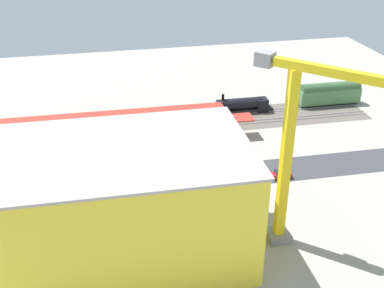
{
  "coord_description": "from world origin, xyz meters",
  "views": [
    {
      "loc": [
        12.93,
        80.64,
        48.43
      ],
      "look_at": [
        -4.9,
        -0.93,
        4.91
      ],
      "focal_mm": 44.56,
      "sensor_mm": 36.0,
      "label": 1
    }
  ],
  "objects_px": {
    "parked_car_2": "(225,181)",
    "traffic_light": "(176,174)",
    "parked_car_3": "(192,185)",
    "parked_car_6": "(94,197)",
    "passenger_coach": "(330,93)",
    "parked_car_4": "(156,189)",
    "box_truck_1": "(61,187)",
    "tower_crane": "(307,142)",
    "street_tree_3": "(164,149)",
    "locomotive": "(244,105)",
    "parked_car_1": "(254,180)",
    "platform_canopy_near": "(101,129)",
    "street_tree_1": "(172,148)",
    "parked_car_5": "(130,193)",
    "box_truck_0": "(151,184)",
    "platform_canopy_far": "(98,117)",
    "construction_building": "(123,204)",
    "parked_car_7": "(57,200)",
    "parked_car_0": "(281,175)",
    "street_tree_2": "(67,158)"
  },
  "relations": [
    {
      "from": "tower_crane",
      "to": "platform_canopy_far",
      "type": "bearing_deg",
      "value": -59.17
    },
    {
      "from": "parked_car_0",
      "to": "parked_car_4",
      "type": "xyz_separation_m",
      "value": [
        24.24,
        0.02,
        0.07
      ]
    },
    {
      "from": "construction_building",
      "to": "traffic_light",
      "type": "relative_size",
      "value": 5.52
    },
    {
      "from": "street_tree_1",
      "to": "locomotive",
      "type": "bearing_deg",
      "value": -134.29
    },
    {
      "from": "parked_car_5",
      "to": "parked_car_7",
      "type": "height_order",
      "value": "parked_car_5"
    },
    {
      "from": "locomotive",
      "to": "street_tree_3",
      "type": "bearing_deg",
      "value": 44.55
    },
    {
      "from": "platform_canopy_near",
      "to": "construction_building",
      "type": "relative_size",
      "value": 1.88
    },
    {
      "from": "platform_canopy_near",
      "to": "parked_car_0",
      "type": "xyz_separation_m",
      "value": [
        -33.13,
        20.16,
        -3.59
      ]
    },
    {
      "from": "locomotive",
      "to": "parked_car_1",
      "type": "xyz_separation_m",
      "value": [
        8.52,
        32.38,
        -1.15
      ]
    },
    {
      "from": "platform_canopy_far",
      "to": "parked_car_4",
      "type": "bearing_deg",
      "value": 108.31
    },
    {
      "from": "parked_car_2",
      "to": "construction_building",
      "type": "distance_m",
      "value": 26.21
    },
    {
      "from": "parked_car_5",
      "to": "box_truck_0",
      "type": "xyz_separation_m",
      "value": [
        -4.01,
        -0.71,
        0.88
      ]
    },
    {
      "from": "locomotive",
      "to": "parked_car_0",
      "type": "height_order",
      "value": "locomotive"
    },
    {
      "from": "parked_car_2",
      "to": "traffic_light",
      "type": "bearing_deg",
      "value": 7.95
    },
    {
      "from": "parked_car_6",
      "to": "traffic_light",
      "type": "bearing_deg",
      "value": 175.45
    },
    {
      "from": "platform_canopy_near",
      "to": "parked_car_6",
      "type": "xyz_separation_m",
      "value": [
        2.35,
        20.36,
        -3.56
      ]
    },
    {
      "from": "parked_car_1",
      "to": "parked_car_6",
      "type": "distance_m",
      "value": 29.81
    },
    {
      "from": "parked_car_0",
      "to": "parked_car_5",
      "type": "relative_size",
      "value": 0.85
    },
    {
      "from": "parked_car_2",
      "to": "parked_car_7",
      "type": "height_order",
      "value": "parked_car_2"
    },
    {
      "from": "passenger_coach",
      "to": "parked_car_2",
      "type": "distance_m",
      "value": 48.88
    },
    {
      "from": "parked_car_5",
      "to": "street_tree_3",
      "type": "bearing_deg",
      "value": -133.16
    },
    {
      "from": "parked_car_1",
      "to": "street_tree_1",
      "type": "height_order",
      "value": "street_tree_1"
    },
    {
      "from": "box_truck_0",
      "to": "box_truck_1",
      "type": "xyz_separation_m",
      "value": [
        16.1,
        -2.57,
        0.11
      ]
    },
    {
      "from": "parked_car_0",
      "to": "parked_car_7",
      "type": "relative_size",
      "value": 0.89
    },
    {
      "from": "parked_car_3",
      "to": "parked_car_6",
      "type": "distance_m",
      "value": 17.94
    },
    {
      "from": "parked_car_7",
      "to": "traffic_light",
      "type": "height_order",
      "value": "traffic_light"
    },
    {
      "from": "parked_car_6",
      "to": "parked_car_7",
      "type": "distance_m",
      "value": 6.5
    },
    {
      "from": "street_tree_1",
      "to": "street_tree_2",
      "type": "distance_m",
      "value": 20.11
    },
    {
      "from": "tower_crane",
      "to": "street_tree_3",
      "type": "bearing_deg",
      "value": -59.65
    },
    {
      "from": "locomotive",
      "to": "parked_car_3",
      "type": "height_order",
      "value": "locomotive"
    },
    {
      "from": "locomotive",
      "to": "parked_car_0",
      "type": "bearing_deg",
      "value": 84.86
    },
    {
      "from": "platform_canopy_far",
      "to": "construction_building",
      "type": "relative_size",
      "value": 1.63
    },
    {
      "from": "parked_car_0",
      "to": "parked_car_4",
      "type": "height_order",
      "value": "parked_car_4"
    },
    {
      "from": "parked_car_2",
      "to": "street_tree_2",
      "type": "distance_m",
      "value": 30.22
    },
    {
      "from": "parked_car_2",
      "to": "box_truck_0",
      "type": "xyz_separation_m",
      "value": [
        13.92,
        -0.32,
        0.86
      ]
    },
    {
      "from": "parked_car_5",
      "to": "parked_car_6",
      "type": "xyz_separation_m",
      "value": [
        6.33,
        -0.24,
        -0.06
      ]
    },
    {
      "from": "parked_car_3",
      "to": "passenger_coach",
      "type": "bearing_deg",
      "value": -143.64
    },
    {
      "from": "passenger_coach",
      "to": "box_truck_0",
      "type": "xyz_separation_m",
      "value": [
        51.02,
        31.43,
        -1.53
      ]
    },
    {
      "from": "parked_car_4",
      "to": "box_truck_1",
      "type": "height_order",
      "value": "box_truck_1"
    },
    {
      "from": "platform_canopy_near",
      "to": "street_tree_1",
      "type": "xyz_separation_m",
      "value": [
        -13.29,
        11.72,
        0.19
      ]
    },
    {
      "from": "box_truck_0",
      "to": "platform_canopy_far",
      "type": "bearing_deg",
      "value": -73.2
    },
    {
      "from": "platform_canopy_far",
      "to": "parked_car_4",
      "type": "xyz_separation_m",
      "value": [
        -9.09,
        27.46,
        -3.28
      ]
    },
    {
      "from": "passenger_coach",
      "to": "parked_car_4",
      "type": "bearing_deg",
      "value": 32.32
    },
    {
      "from": "parked_car_1",
      "to": "locomotive",
      "type": "bearing_deg",
      "value": -104.73
    },
    {
      "from": "parked_car_0",
      "to": "traffic_light",
      "type": "bearing_deg",
      "value": 3.8
    },
    {
      "from": "street_tree_3",
      "to": "parked_car_6",
      "type": "bearing_deg",
      "value": 29.75
    },
    {
      "from": "passenger_coach",
      "to": "tower_crane",
      "type": "relative_size",
      "value": 0.55
    },
    {
      "from": "platform_canopy_far",
      "to": "passenger_coach",
      "type": "bearing_deg",
      "value": -175.89
    },
    {
      "from": "platform_canopy_far",
      "to": "locomotive",
      "type": "relative_size",
      "value": 4.07
    },
    {
      "from": "parked_car_7",
      "to": "parked_car_2",
      "type": "bearing_deg",
      "value": 179.49
    }
  ]
}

